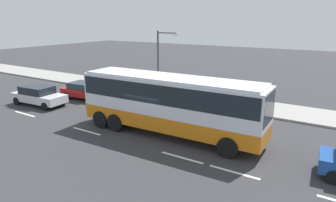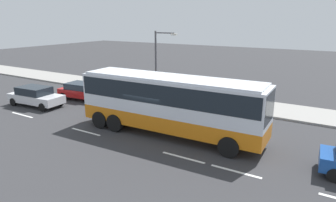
{
  "view_description": "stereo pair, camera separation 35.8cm",
  "coord_description": "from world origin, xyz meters",
  "views": [
    {
      "loc": [
        10.07,
        -14.06,
        6.75
      ],
      "look_at": [
        1.22,
        -0.11,
        2.18
      ],
      "focal_mm": 31.7,
      "sensor_mm": 36.0,
      "label": 1
    },
    {
      "loc": [
        9.77,
        -14.24,
        6.75
      ],
      "look_at": [
        1.22,
        -0.11,
        2.18
      ],
      "focal_mm": 31.7,
      "sensor_mm": 36.0,
      "label": 2
    }
  ],
  "objects": [
    {
      "name": "coach_bus",
      "position": [
        1.18,
        0.15,
        2.21
      ],
      "size": [
        11.38,
        2.93,
        3.57
      ],
      "rotation": [
        0.0,
        0.0,
        0.03
      ],
      "color": "orange",
      "rests_on": "ground_plane"
    },
    {
      "name": "street_lamp",
      "position": [
        -4.02,
        6.98,
        3.52
      ],
      "size": [
        2.12,
        0.24,
        5.67
      ],
      "color": "#47474C",
      "rests_on": "sidewalk_curb"
    },
    {
      "name": "lane_centreline",
      "position": [
        4.06,
        -2.15,
        0.0
      ],
      "size": [
        39.42,
        0.16,
        0.01
      ],
      "color": "white",
      "rests_on": "ground_plane"
    },
    {
      "name": "ground_plane",
      "position": [
        0.0,
        0.0,
        0.0
      ],
      "size": [
        120.0,
        120.0,
        0.0
      ],
      "primitive_type": "plane",
      "color": "#333335"
    },
    {
      "name": "car_red_compact",
      "position": [
        -9.39,
        3.3,
        0.78
      ],
      "size": [
        4.61,
        2.35,
        1.45
      ],
      "rotation": [
        0.0,
        0.0,
        0.1
      ],
      "color": "#B21919",
      "rests_on": "ground_plane"
    },
    {
      "name": "pedestrian_near_curb",
      "position": [
        -0.43,
        8.75,
        1.05
      ],
      "size": [
        0.32,
        0.32,
        1.58
      ],
      "rotation": [
        0.0,
        0.0,
        1.17
      ],
      "color": "brown",
      "rests_on": "sidewalk_curb"
    },
    {
      "name": "car_silver_hatch",
      "position": [
        -11.25,
        -0.05,
        0.82
      ],
      "size": [
        4.74,
        2.24,
        1.55
      ],
      "rotation": [
        0.0,
        0.0,
        0.07
      ],
      "color": "silver",
      "rests_on": "ground_plane"
    },
    {
      "name": "sidewalk_curb",
      "position": [
        0.0,
        8.51,
        0.07
      ],
      "size": [
        80.0,
        4.0,
        0.15
      ],
      "primitive_type": "cube",
      "color": "gray",
      "rests_on": "ground_plane"
    }
  ]
}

